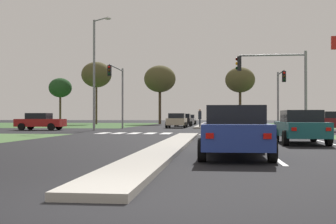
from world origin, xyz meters
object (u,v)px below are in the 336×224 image
at_px(car_beige_sixth, 177,120).
at_px(traffic_signal_near_right, 279,77).
at_px(car_red_seventh, 40,121).
at_px(street_lamp_second, 95,69).
at_px(pedestrian_at_median, 200,116).
at_px(treeline_near, 60,88).
at_px(car_blue_eighth, 235,131).
at_px(car_black_fourth, 184,120).
at_px(car_teal_second, 301,127).
at_px(traffic_signal_far_right, 280,89).
at_px(car_grey_near, 225,125).
at_px(car_maroon_fifth, 335,121).
at_px(treeline_second, 96,75).
at_px(car_silver_third, 189,119).
at_px(treeline_third, 160,79).
at_px(traffic_signal_far_left, 118,85).
at_px(treeline_fourth, 240,80).

relative_size(car_beige_sixth, traffic_signal_near_right, 0.78).
relative_size(car_red_seventh, street_lamp_second, 0.44).
xyz_separation_m(pedestrian_at_median, treeline_near, (-22.80, 21.23, 4.42)).
xyz_separation_m(car_blue_eighth, treeline_near, (-25.13, 52.77, 4.90)).
bearing_deg(car_beige_sixth, car_blue_eighth, 98.37).
bearing_deg(car_black_fourth, car_teal_second, 103.26).
relative_size(car_red_seventh, traffic_signal_far_right, 0.77).
distance_m(car_grey_near, car_blue_eighth, 10.45).
distance_m(car_beige_sixth, car_red_seventh, 14.36).
bearing_deg(car_beige_sixth, car_maroon_fifth, 143.69).
bearing_deg(car_teal_second, treeline_second, 116.27).
relative_size(car_silver_third, treeline_third, 0.48).
bearing_deg(treeline_third, treeline_near, -178.61).
bearing_deg(treeline_second, car_red_seventh, -84.20).
relative_size(traffic_signal_far_left, treeline_fourth, 0.69).
xyz_separation_m(car_blue_eighth, pedestrian_at_median, (-2.32, 31.55, 0.48)).
distance_m(car_teal_second, pedestrian_at_median, 25.37).
height_order(car_grey_near, pedestrian_at_median, pedestrian_at_median).
height_order(car_maroon_fifth, treeline_second, treeline_second).
bearing_deg(car_beige_sixth, traffic_signal_near_right, 117.03).
bearing_deg(car_black_fourth, car_blue_eighth, 96.63).
xyz_separation_m(traffic_signal_far_right, pedestrian_at_median, (-7.57, 3.64, -2.48)).
xyz_separation_m(traffic_signal_far_right, treeline_third, (-14.61, 25.25, 3.22)).
distance_m(car_red_seventh, treeline_third, 30.79).
relative_size(car_black_fourth, treeline_near, 0.63).
xyz_separation_m(car_beige_sixth, treeline_third, (-4.56, 20.57, 6.17)).
bearing_deg(treeline_second, car_blue_eighth, -69.83).
xyz_separation_m(car_teal_second, treeline_third, (-12.52, 46.37, 6.20)).
xyz_separation_m(car_silver_third, car_black_fourth, (0.13, -11.66, 0.03)).
height_order(traffic_signal_far_left, pedestrian_at_median, traffic_signal_far_left).
bearing_deg(street_lamp_second, car_maroon_fifth, -2.99).
bearing_deg(pedestrian_at_median, car_beige_sixth, 161.02).
bearing_deg(street_lamp_second, car_silver_third, 77.25).
height_order(car_silver_third, treeline_third, treeline_third).
relative_size(car_grey_near, treeline_third, 0.47).
relative_size(street_lamp_second, treeline_third, 1.07).
distance_m(car_black_fourth, car_blue_eighth, 40.23).
bearing_deg(traffic_signal_far_right, car_silver_third, 112.92).
distance_m(traffic_signal_far_left, treeline_fourth, 29.73).
height_order(car_teal_second, treeline_fourth, treeline_fourth).
height_order(car_silver_third, car_maroon_fifth, car_maroon_fifth).
bearing_deg(treeline_third, car_maroon_fifth, -59.33).
distance_m(car_teal_second, car_blue_eighth, 7.49).
relative_size(car_teal_second, car_red_seventh, 1.08).
bearing_deg(car_grey_near, car_red_seventh, 140.27).
bearing_deg(car_maroon_fifth, car_black_fourth, 37.71).
bearing_deg(treeline_fourth, car_silver_third, -162.21).
distance_m(car_red_seventh, treeline_fourth, 36.30).
bearing_deg(street_lamp_second, treeline_fourth, 65.26).
relative_size(traffic_signal_far_right, treeline_third, 0.60).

